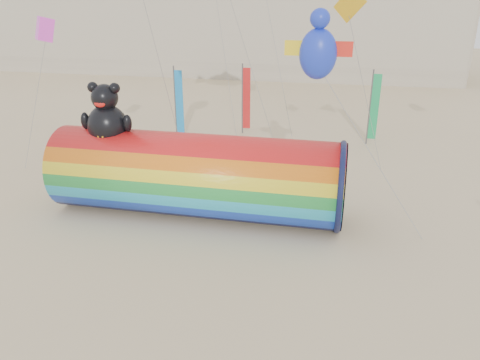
# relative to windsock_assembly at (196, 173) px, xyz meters

# --- Properties ---
(ground) EXTENTS (160.00, 160.00, 0.00)m
(ground) POSITION_rel_windsock_assembly_xyz_m (1.86, -2.65, -2.09)
(ground) COLOR #CCB58C
(ground) RESTS_ON ground
(windsock_assembly) EXTENTS (13.65, 4.16, 6.29)m
(windsock_assembly) POSITION_rel_windsock_assembly_xyz_m (0.00, 0.00, 0.00)
(windsock_assembly) COLOR red
(windsock_assembly) RESTS_ON ground
(festival_banners) EXTENTS (14.25, 2.22, 5.20)m
(festival_banners) POSITION_rel_windsock_assembly_xyz_m (1.08, 12.98, 0.55)
(festival_banners) COLOR #59595E
(festival_banners) RESTS_ON ground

